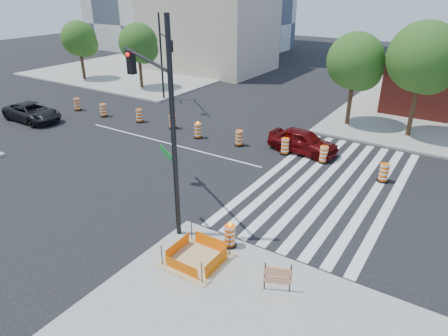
{
  "coord_description": "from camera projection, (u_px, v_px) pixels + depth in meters",
  "views": [
    {
      "loc": [
        16.43,
        -18.62,
        9.63
      ],
      "look_at": [
        6.85,
        -3.77,
        1.4
      ],
      "focal_mm": 32.0,
      "sensor_mm": 36.0,
      "label": 1
    }
  ],
  "objects": [
    {
      "name": "median_drum_1",
      "position": [
        103.0,
        111.0,
        31.38
      ],
      "size": [
        0.6,
        0.6,
        1.02
      ],
      "color": "black",
      "rests_on": "ground"
    },
    {
      "name": "excavation_pit",
      "position": [
        197.0,
        259.0,
        14.96
      ],
      "size": [
        2.2,
        2.2,
        0.9
      ],
      "color": "tan",
      "rests_on": "ground"
    },
    {
      "name": "median_drum_0",
      "position": [
        77.0,
        105.0,
        32.9
      ],
      "size": [
        0.6,
        0.6,
        1.02
      ],
      "color": "black",
      "rests_on": "ground"
    },
    {
      "name": "tree_north_c",
      "position": [
        356.0,
        64.0,
        27.73
      ],
      "size": [
        3.92,
        3.92,
        6.67
      ],
      "color": "#382314",
      "rests_on": "ground"
    },
    {
      "name": "median_drum_7",
      "position": [
        324.0,
        155.0,
        23.3
      ],
      "size": [
        0.6,
        0.6,
        1.02
      ],
      "color": "black",
      "rests_on": "ground"
    },
    {
      "name": "median_drum_5",
      "position": [
        239.0,
        139.0,
        25.76
      ],
      "size": [
        0.6,
        0.6,
        1.02
      ],
      "color": "black",
      "rests_on": "ground"
    },
    {
      "name": "signal_pole_se",
      "position": [
        157.0,
        103.0,
        15.94
      ],
      "size": [
        5.67,
        3.45,
        8.6
      ],
      "rotation": [
        0.0,
        0.0,
        2.6
      ],
      "color": "black",
      "rests_on": "ground"
    },
    {
      "name": "crosswalk_east",
      "position": [
        328.0,
        184.0,
        20.94
      ],
      "size": [
        6.75,
        13.5,
        0.01
      ],
      "color": "silver",
      "rests_on": "ground"
    },
    {
      "name": "median_drum_8",
      "position": [
        384.0,
        173.0,
        21.07
      ],
      "size": [
        0.6,
        0.6,
        1.02
      ],
      "color": "black",
      "rests_on": "ground"
    },
    {
      "name": "median_drum_3",
      "position": [
        173.0,
        122.0,
        28.82
      ],
      "size": [
        0.6,
        0.6,
        1.02
      ],
      "color": "black",
      "rests_on": "ground"
    },
    {
      "name": "lane_centerline",
      "position": [
        168.0,
        143.0,
        26.33
      ],
      "size": [
        14.0,
        0.12,
        0.01
      ],
      "primitive_type": "cube",
      "color": "silver",
      "rests_on": "ground"
    },
    {
      "name": "tree_north_d",
      "position": [
        423.0,
        61.0,
        25.24
      ],
      "size": [
        4.48,
        4.48,
        7.61
      ],
      "color": "#382314",
      "rests_on": "ground"
    },
    {
      "name": "red_coupe",
      "position": [
        303.0,
        141.0,
        24.62
      ],
      "size": [
        4.5,
        2.09,
        1.49
      ],
      "primitive_type": "imported",
      "rotation": [
        0.0,
        0.0,
        1.49
      ],
      "color": "#530708",
      "rests_on": "ground"
    },
    {
      "name": "tree_north_a",
      "position": [
        80.0,
        41.0,
        41.77
      ],
      "size": [
        3.65,
        3.61,
        6.13
      ],
      "color": "#382314",
      "rests_on": "ground"
    },
    {
      "name": "tree_north_b",
      "position": [
        139.0,
        45.0,
        38.11
      ],
      "size": [
        3.68,
        3.68,
        6.26
      ],
      "color": "#382314",
      "rests_on": "ground"
    },
    {
      "name": "ground",
      "position": [
        168.0,
        143.0,
        26.33
      ],
      "size": [
        120.0,
        120.0,
        0.0
      ],
      "primitive_type": "plane",
      "color": "black",
      "rests_on": "ground"
    },
    {
      "name": "median_drum_6",
      "position": [
        285.0,
        147.0,
        24.49
      ],
      "size": [
        0.6,
        0.6,
        1.02
      ],
      "color": "black",
      "rests_on": "ground"
    },
    {
      "name": "barricade",
      "position": [
        278.0,
        276.0,
        13.28
      ],
      "size": [
        0.88,
        0.43,
        1.11
      ],
      "rotation": [
        0.0,
        0.0,
        0.43
      ],
      "color": "#FF5D05",
      "rests_on": "ground"
    },
    {
      "name": "dark_suv",
      "position": [
        32.0,
        112.0,
        30.32
      ],
      "size": [
        5.0,
        2.35,
        1.38
      ],
      "primitive_type": "imported",
      "rotation": [
        0.0,
        0.0,
        1.56
      ],
      "color": "black",
      "rests_on": "ground"
    },
    {
      "name": "sidewalk_nw",
      "position": [
        150.0,
        68.0,
        48.85
      ],
      "size": [
        22.0,
        22.0,
        0.15
      ],
      "primitive_type": "cube",
      "color": "gray",
      "rests_on": "ground"
    },
    {
      "name": "beige_midrise",
      "position": [
        208.0,
        26.0,
        46.87
      ],
      "size": [
        14.0,
        10.0,
        10.0
      ],
      "primitive_type": "cube",
      "color": "#C1B093",
      "rests_on": "ground"
    },
    {
      "name": "signal_pole_nw",
      "position": [
        164.0,
        52.0,
        33.01
      ],
      "size": [
        4.33,
        3.54,
        7.23
      ],
      "rotation": [
        0.0,
        0.0,
        -0.68
      ],
      "color": "black",
      "rests_on": "ground"
    },
    {
      "name": "median_drum_2",
      "position": [
        139.0,
        116.0,
        30.12
      ],
      "size": [
        0.6,
        0.6,
        1.02
      ],
      "color": "black",
      "rests_on": "ground"
    },
    {
      "name": "median_drum_4",
      "position": [
        198.0,
        131.0,
        27.05
      ],
      "size": [
        0.6,
        0.6,
        1.18
      ],
      "color": "black",
      "rests_on": "ground"
    },
    {
      "name": "pit_drum",
      "position": [
        230.0,
        236.0,
        15.64
      ],
      "size": [
        0.55,
        0.55,
        1.08
      ],
      "color": "black",
      "rests_on": "ground"
    }
  ]
}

